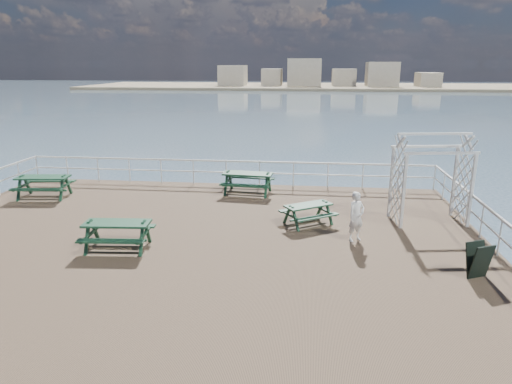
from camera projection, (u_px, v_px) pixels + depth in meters
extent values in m
cube|color=brown|center=(187.00, 247.00, 13.67)|extent=(18.00, 14.00, 0.30)
plane|color=#3A5362|center=(277.00, 128.00, 52.44)|extent=(300.00, 300.00, 0.00)
cube|color=tan|center=(346.00, 87.00, 141.58)|extent=(160.00, 40.00, 0.80)
cube|color=beige|center=(233.00, 75.00, 141.59)|extent=(8.00, 8.00, 6.00)
cube|color=beige|center=(272.00, 77.00, 140.42)|extent=(6.00, 8.00, 5.00)
cube|color=beige|center=(304.00, 72.00, 138.93)|extent=(10.00, 8.00, 8.00)
cube|color=beige|center=(344.00, 77.00, 138.04)|extent=(7.00, 8.00, 5.00)
cube|color=beige|center=(381.00, 74.00, 136.57)|extent=(9.00, 8.00, 7.00)
cube|color=beige|center=(426.00, 79.00, 135.57)|extent=(6.00, 8.00, 4.00)
cylinder|color=brown|center=(54.00, 217.00, 20.07)|extent=(0.36, 0.36, 2.10)
cylinder|color=brown|center=(404.00, 230.00, 18.44)|extent=(0.36, 0.36, 2.10)
cube|color=silver|center=(226.00, 161.00, 19.90)|extent=(17.70, 0.07, 0.07)
cube|color=silver|center=(226.00, 172.00, 20.04)|extent=(17.70, 0.05, 0.05)
cylinder|color=silver|center=(37.00, 167.00, 21.00)|extent=(0.05, 0.05, 1.10)
cube|color=silver|center=(503.00, 220.00, 12.39)|extent=(0.07, 13.70, 0.07)
cube|color=silver|center=(500.00, 237.00, 12.52)|extent=(0.05, 13.70, 0.05)
cube|color=#133621|center=(43.00, 177.00, 18.02)|extent=(2.07, 1.00, 0.07)
cube|color=#133621|center=(51.00, 181.00, 18.75)|extent=(2.01, 0.51, 0.06)
cube|color=#133621|center=(36.00, 190.00, 17.47)|extent=(2.01, 0.51, 0.06)
cube|color=#133621|center=(23.00, 186.00, 18.11)|extent=(0.28, 1.60, 0.07)
cube|color=#133621|center=(65.00, 186.00, 18.12)|extent=(0.28, 1.60, 0.07)
cube|color=#133621|center=(27.00, 185.00, 18.44)|extent=(0.15, 0.58, 0.97)
cube|color=#133621|center=(19.00, 189.00, 17.81)|extent=(0.15, 0.58, 0.97)
cube|color=#133621|center=(68.00, 185.00, 18.45)|extent=(0.15, 0.58, 0.97)
cube|color=#133621|center=(62.00, 189.00, 17.81)|extent=(0.15, 0.58, 0.97)
cube|color=#133621|center=(45.00, 190.00, 18.17)|extent=(1.77, 0.30, 0.07)
cube|color=#133621|center=(248.00, 174.00, 18.59)|extent=(2.06, 0.97, 0.07)
cube|color=#133621|center=(251.00, 178.00, 19.30)|extent=(2.02, 0.47, 0.06)
cube|color=#133621|center=(244.00, 185.00, 18.05)|extent=(2.02, 0.47, 0.06)
cube|color=#133621|center=(228.00, 181.00, 18.85)|extent=(0.24, 1.61, 0.07)
cube|color=#133621|center=(268.00, 183.00, 18.51)|extent=(0.24, 1.61, 0.07)
cube|color=#133621|center=(230.00, 180.00, 19.18)|extent=(0.14, 0.58, 0.97)
cube|color=#133621|center=(226.00, 184.00, 18.55)|extent=(0.14, 0.58, 0.97)
cube|color=#133621|center=(269.00, 182.00, 18.84)|extent=(0.14, 0.58, 0.97)
cube|color=#133621|center=(266.00, 186.00, 18.22)|extent=(0.14, 0.58, 0.97)
cube|color=#133621|center=(248.00, 187.00, 18.74)|extent=(1.78, 0.26, 0.07)
cube|color=#133621|center=(308.00, 205.00, 15.02)|extent=(1.65, 1.39, 0.05)
cube|color=#133621|center=(300.00, 208.00, 15.54)|extent=(1.43, 1.06, 0.04)
cube|color=#133621|center=(317.00, 217.00, 14.64)|extent=(1.43, 1.06, 0.04)
cube|color=#133621|center=(291.00, 216.00, 14.80)|extent=(0.76, 1.09, 0.05)
cube|color=#133621|center=(324.00, 210.00, 15.38)|extent=(0.76, 1.09, 0.05)
cube|color=#133621|center=(287.00, 215.00, 15.04)|extent=(0.31, 0.41, 0.77)
cube|color=#133621|center=(296.00, 220.00, 14.59)|extent=(0.31, 0.41, 0.77)
cube|color=#133621|center=(320.00, 209.00, 15.62)|extent=(0.31, 0.41, 0.77)
cube|color=#133621|center=(329.00, 214.00, 15.17)|extent=(0.31, 0.41, 0.77)
cube|color=#133621|center=(308.00, 218.00, 15.13)|extent=(1.20, 0.84, 0.05)
cube|color=#133621|center=(117.00, 223.00, 12.97)|extent=(1.91, 0.87, 0.06)
cube|color=#133621|center=(124.00, 226.00, 13.65)|extent=(1.87, 0.41, 0.05)
cube|color=#133621|center=(110.00, 241.00, 12.45)|extent=(1.87, 0.41, 0.05)
cube|color=#133621|center=(91.00, 234.00, 13.08)|extent=(0.20, 1.50, 0.06)
cube|color=#133621|center=(144.00, 234.00, 13.03)|extent=(0.20, 1.50, 0.06)
cube|color=#133621|center=(95.00, 231.00, 13.39)|extent=(0.12, 0.54, 0.90)
cube|color=#133621|center=(87.00, 239.00, 12.80)|extent=(0.12, 0.54, 0.90)
cube|color=#133621|center=(147.00, 232.00, 13.34)|extent=(0.12, 0.54, 0.90)
cube|color=#133621|center=(142.00, 240.00, 12.75)|extent=(0.12, 0.54, 0.90)
cube|color=#133621|center=(118.00, 240.00, 13.10)|extent=(1.65, 0.21, 0.06)
cube|color=silver|center=(404.00, 192.00, 14.50)|extent=(0.10, 0.10, 2.42)
cube|color=silver|center=(391.00, 183.00, 15.66)|extent=(0.10, 0.10, 2.42)
cube|color=silver|center=(472.00, 191.00, 14.59)|extent=(0.10, 0.10, 2.42)
cube|color=silver|center=(454.00, 182.00, 15.75)|extent=(0.10, 0.10, 2.42)
cube|color=silver|center=(442.00, 153.00, 14.21)|extent=(2.40, 0.46, 0.08)
cube|color=silver|center=(426.00, 146.00, 15.37)|extent=(2.40, 0.46, 0.08)
cube|color=silver|center=(436.00, 134.00, 14.65)|extent=(2.40, 0.45, 0.07)
cube|color=black|center=(481.00, 262.00, 11.17)|extent=(0.60, 0.44, 0.92)
cube|color=black|center=(476.00, 259.00, 11.34)|extent=(0.60, 0.44, 0.92)
imported|color=white|center=(356.00, 217.00, 13.56)|extent=(0.66, 0.61, 1.51)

